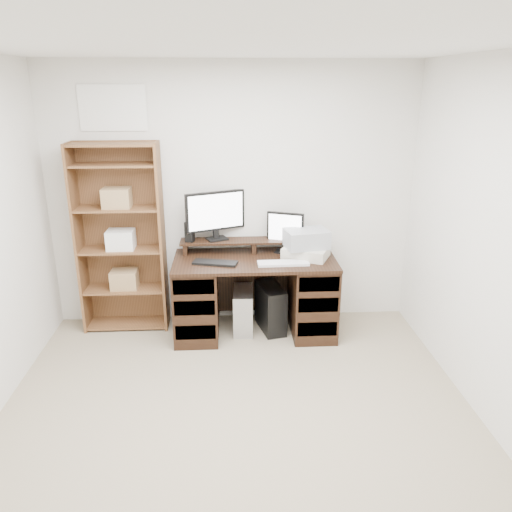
{
  "coord_description": "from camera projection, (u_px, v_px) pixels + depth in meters",
  "views": [
    {
      "loc": [
        -0.04,
        -2.71,
        2.3
      ],
      "look_at": [
        0.2,
        1.43,
        0.85
      ],
      "focal_mm": 35.0,
      "sensor_mm": 36.0,
      "label": 1
    }
  ],
  "objects": [
    {
      "name": "basket",
      "position": [
        306.0,
        239.0,
        4.6
      ],
      "size": [
        0.43,
        0.34,
        0.17
      ],
      "primitive_type": "cube",
      "rotation": [
        0.0,
        0.0,
        0.19
      ],
      "color": "#93979D",
      "rests_on": "printer"
    },
    {
      "name": "keyboard_white",
      "position": [
        283.0,
        263.0,
        4.48
      ],
      "size": [
        0.46,
        0.15,
        0.02
      ],
      "primitive_type": "cube",
      "rotation": [
        0.0,
        0.0,
        0.03
      ],
      "color": "silver",
      "rests_on": "desk"
    },
    {
      "name": "desk",
      "position": [
        255.0,
        294.0,
        4.74
      ],
      "size": [
        1.5,
        0.7,
        0.75
      ],
      "color": "black",
      "rests_on": "ground"
    },
    {
      "name": "speaker",
      "position": [
        190.0,
        232.0,
        4.69
      ],
      "size": [
        0.1,
        0.1,
        0.19
      ],
      "primitive_type": "cube",
      "rotation": [
        0.0,
        0.0,
        -0.28
      ],
      "color": "black",
      "rests_on": "riser_shelf"
    },
    {
      "name": "tower_black",
      "position": [
        270.0,
        308.0,
        4.85
      ],
      "size": [
        0.29,
        0.48,
        0.45
      ],
      "rotation": [
        0.0,
        0.0,
        0.23
      ],
      "color": "black",
      "rests_on": "ground"
    },
    {
      "name": "monitor_small",
      "position": [
        285.0,
        231.0,
        4.74
      ],
      "size": [
        0.34,
        0.19,
        0.39
      ],
      "rotation": [
        0.0,
        0.0,
        -0.37
      ],
      "color": "black",
      "rests_on": "desk"
    },
    {
      "name": "printer",
      "position": [
        306.0,
        252.0,
        4.65
      ],
      "size": [
        0.49,
        0.44,
        0.1
      ],
      "primitive_type": "cube",
      "rotation": [
        0.0,
        0.0,
        -0.43
      ],
      "color": "beige",
      "rests_on": "desk"
    },
    {
      "name": "keyboard_black",
      "position": [
        215.0,
        263.0,
        4.49
      ],
      "size": [
        0.42,
        0.22,
        0.02
      ],
      "primitive_type": "cube",
      "rotation": [
        0.0,
        0.0,
        -0.23
      ],
      "color": "black",
      "rests_on": "desk"
    },
    {
      "name": "tower_silver",
      "position": [
        243.0,
        310.0,
        4.84
      ],
      "size": [
        0.2,
        0.42,
        0.41
      ],
      "primitive_type": "cube",
      "rotation": [
        0.0,
        0.0,
        -0.04
      ],
      "color": "#B0B2B7",
      "rests_on": "ground"
    },
    {
      "name": "monitor_wide",
      "position": [
        215.0,
        213.0,
        4.71
      ],
      "size": [
        0.55,
        0.26,
        0.46
      ],
      "rotation": [
        0.0,
        0.0,
        0.39
      ],
      "color": "black",
      "rests_on": "riser_shelf"
    },
    {
      "name": "mouse",
      "position": [
        320.0,
        260.0,
        4.52
      ],
      "size": [
        0.1,
        0.07,
        0.04
      ],
      "primitive_type": "ellipsoid",
      "rotation": [
        0.0,
        0.0,
        -0.04
      ],
      "color": "silver",
      "rests_on": "desk"
    },
    {
      "name": "room",
      "position": [
        236.0,
        272.0,
        2.9
      ],
      "size": [
        3.54,
        4.04,
        2.54
      ],
      "color": "gray",
      "rests_on": "ground"
    },
    {
      "name": "riser_shelf",
      "position": [
        254.0,
        242.0,
        4.79
      ],
      "size": [
        1.4,
        0.22,
        0.12
      ],
      "color": "black",
      "rests_on": "desk"
    },
    {
      "name": "bookshelf",
      "position": [
        121.0,
        237.0,
        4.7
      ],
      "size": [
        0.8,
        0.3,
        1.8
      ],
      "color": "brown",
      "rests_on": "ground"
    }
  ]
}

